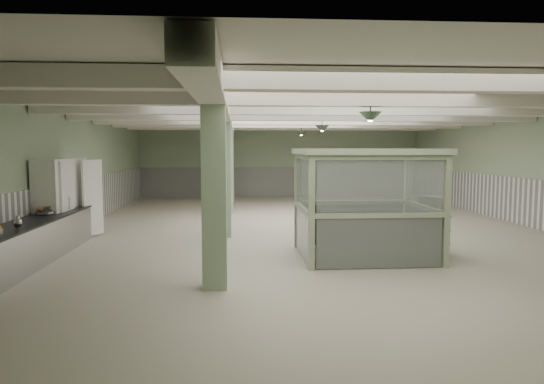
{
  "coord_description": "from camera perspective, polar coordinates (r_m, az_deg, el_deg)",
  "views": [
    {
      "loc": [
        -2.07,
        -14.4,
        2.45
      ],
      "look_at": [
        -1.2,
        -1.71,
        1.3
      ],
      "focal_mm": 32.0,
      "sensor_mm": 36.0,
      "label": 1
    }
  ],
  "objects": [
    {
      "name": "floor",
      "position": [
        14.75,
        4.22,
        -4.41
      ],
      "size": [
        20.0,
        20.0,
        0.0
      ],
      "primitive_type": "plane",
      "color": "beige",
      "rests_on": "ground"
    },
    {
      "name": "ceiling",
      "position": [
        14.59,
        4.31,
        9.67
      ],
      "size": [
        14.0,
        20.0,
        0.02
      ],
      "primitive_type": "cube",
      "color": "beige",
      "rests_on": "wall_back"
    },
    {
      "name": "wall_back",
      "position": [
        24.5,
        0.93,
        3.65
      ],
      "size": [
        14.0,
        0.02,
        3.6
      ],
      "primitive_type": "cube",
      "color": "#9FB08D",
      "rests_on": "floor"
    },
    {
      "name": "wall_front",
      "position": [
        4.91,
        21.11,
        -2.8
      ],
      "size": [
        14.0,
        0.02,
        3.6
      ],
      "primitive_type": "cube",
      "color": "#9FB08D",
      "rests_on": "floor"
    },
    {
      "name": "wall_left",
      "position": [
        15.23,
        -22.81,
        2.32
      ],
      "size": [
        0.02,
        20.0,
        3.6
      ],
      "primitive_type": "cube",
      "color": "#9FB08D",
      "rests_on": "floor"
    },
    {
      "name": "wall_right",
      "position": [
        17.03,
        28.29,
        2.36
      ],
      "size": [
        0.02,
        20.0,
        3.6
      ],
      "primitive_type": "cube",
      "color": "#9FB08D",
      "rests_on": "floor"
    },
    {
      "name": "wainscot_left",
      "position": [
        15.31,
        -22.59,
        -1.61
      ],
      "size": [
        0.05,
        19.9,
        1.5
      ],
      "primitive_type": "cube",
      "color": "white",
      "rests_on": "floor"
    },
    {
      "name": "wainscot_right",
      "position": [
        17.09,
        28.07,
        -1.15
      ],
      "size": [
        0.05,
        19.9,
        1.5
      ],
      "primitive_type": "cube",
      "color": "white",
      "rests_on": "floor"
    },
    {
      "name": "wainscot_back",
      "position": [
        24.52,
        0.94,
        1.19
      ],
      "size": [
        13.9,
        0.05,
        1.5
      ],
      "primitive_type": "cube",
      "color": "white",
      "rests_on": "floor"
    },
    {
      "name": "girder",
      "position": [
        14.44,
        -5.68,
        8.84
      ],
      "size": [
        0.45,
        19.9,
        0.4
      ],
      "primitive_type": "cube",
      "color": "white",
      "rests_on": "ceiling"
    },
    {
      "name": "beam_a",
      "position": [
        7.27,
        12.99,
        12.7
      ],
      "size": [
        13.9,
        0.35,
        0.32
      ],
      "primitive_type": "cube",
      "color": "white",
      "rests_on": "ceiling"
    },
    {
      "name": "beam_b",
      "position": [
        9.67,
        8.62,
        10.86
      ],
      "size": [
        13.9,
        0.35,
        0.32
      ],
      "primitive_type": "cube",
      "color": "white",
      "rests_on": "ceiling"
    },
    {
      "name": "beam_c",
      "position": [
        12.12,
        6.02,
        9.73
      ],
      "size": [
        13.9,
        0.35,
        0.32
      ],
      "primitive_type": "cube",
      "color": "white",
      "rests_on": "ceiling"
    },
    {
      "name": "beam_d",
      "position": [
        14.58,
        4.31,
        8.97
      ],
      "size": [
        13.9,
        0.35,
        0.32
      ],
      "primitive_type": "cube",
      "color": "white",
      "rests_on": "ceiling"
    },
    {
      "name": "beam_e",
      "position": [
        17.05,
        3.1,
        8.42
      ],
      "size": [
        13.9,
        0.35,
        0.32
      ],
      "primitive_type": "cube",
      "color": "white",
      "rests_on": "ceiling"
    },
    {
      "name": "beam_f",
      "position": [
        19.53,
        2.19,
        8.01
      ],
      "size": [
        13.9,
        0.35,
        0.32
      ],
      "primitive_type": "cube",
      "color": "white",
      "rests_on": "ceiling"
    },
    {
      "name": "beam_g",
      "position": [
        22.02,
        1.5,
        7.69
      ],
      "size": [
        13.9,
        0.35,
        0.32
      ],
      "primitive_type": "cube",
      "color": "white",
      "rests_on": "ceiling"
    },
    {
      "name": "column_a",
      "position": [
        8.44,
        -6.82,
        0.71
      ],
      "size": [
        0.42,
        0.42,
        3.6
      ],
      "primitive_type": "cube",
      "color": "#A0BB97",
      "rests_on": "floor"
    },
    {
      "name": "column_b",
      "position": [
        13.42,
        -5.75,
        2.36
      ],
      "size": [
        0.42,
        0.42,
        3.6
      ],
      "primitive_type": "cube",
      "color": "#A0BB97",
      "rests_on": "floor"
    },
    {
      "name": "column_c",
      "position": [
        18.42,
        -5.26,
        3.12
      ],
      "size": [
        0.42,
        0.42,
        3.6
      ],
      "primitive_type": "cube",
      "color": "#A0BB97",
      "rests_on": "floor"
    },
    {
      "name": "column_d",
      "position": [
        22.41,
        -5.02,
        3.49
      ],
      "size": [
        0.42,
        0.42,
        3.6
      ],
      "primitive_type": "cube",
      "color": "#A0BB97",
      "rests_on": "floor"
    },
    {
      "name": "pendant_front",
      "position": [
        9.76,
        11.49,
        8.58
      ],
      "size": [
        0.44,
        0.44,
        0.22
      ],
      "primitive_type": "cone",
      "rotation": [
        3.14,
        0.0,
        0.0
      ],
      "color": "#314131",
      "rests_on": "ceiling"
    },
    {
      "name": "pendant_mid",
      "position": [
        15.13,
        5.92,
        7.41
      ],
      "size": [
        0.44,
        0.44,
        0.22
      ],
      "primitive_type": "cone",
      "rotation": [
        3.14,
        0.0,
        0.0
      ],
      "color": "#314131",
      "rests_on": "ceiling"
    },
    {
      "name": "pendant_back",
      "position": [
        20.07,
        3.47,
        6.87
      ],
      "size": [
        0.44,
        0.44,
        0.22
      ],
      "primitive_type": "cone",
      "rotation": [
        3.14,
        0.0,
        0.0
      ],
      "color": "#314131",
      "rests_on": "ceiling"
    },
    {
      "name": "prep_counter",
      "position": [
        11.7,
        -26.42,
        -5.17
      ],
      "size": [
        0.95,
        5.44,
        0.91
      ],
      "color": "#B6B7BB",
      "rests_on": "floor"
    },
    {
      "name": "pitcher_near",
      "position": [
        10.68,
        -27.73,
        -3.13
      ],
      "size": [
        0.22,
        0.24,
        0.24
      ],
      "primitive_type": null,
      "rotation": [
        0.0,
        0.0,
        -0.4
      ],
      "color": "#B6B7BB",
      "rests_on": "prep_counter"
    },
    {
      "name": "pitcher_far",
      "position": [
        13.43,
        -23.37,
        -1.28
      ],
      "size": [
        0.24,
        0.26,
        0.28
      ],
      "primitive_type": null,
      "rotation": [
        0.0,
        0.0,
        -0.23
      ],
      "color": "#B6B7BB",
      "rests_on": "prep_counter"
    },
    {
      "name": "veg_colander",
      "position": [
        12.48,
        -25.15,
        -2.01
      ],
      "size": [
        0.55,
        0.55,
        0.19
      ],
      "primitive_type": null,
      "rotation": [
        0.0,
        0.0,
        0.39
      ],
      "color": "#3C3C41",
      "rests_on": "prep_counter"
    },
    {
      "name": "walkin_cooler",
      "position": [
        13.65,
        -23.38,
        -0.99
      ],
      "size": [
        0.9,
        2.37,
        2.18
      ],
      "color": "white",
      "rests_on": "floor"
    },
    {
      "name": "guard_booth",
      "position": [
        11.07,
        10.9,
        1.05
      ],
      "size": [
        3.05,
        2.58,
        2.44
      ],
      "rotation": [
        0.0,
        0.0,
        0.0
      ],
      "color": "#A2B591",
      "rests_on": "floor"
    },
    {
      "name": "filing_cabinet",
      "position": [
        12.15,
        18.47,
        -3.58
      ],
      "size": [
        0.64,
        0.73,
        1.32
      ],
      "primitive_type": "cube",
      "rotation": [
        0.0,
        0.0,
        0.44
      ],
      "color": "#5E6050",
      "rests_on": "floor"
    }
  ]
}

